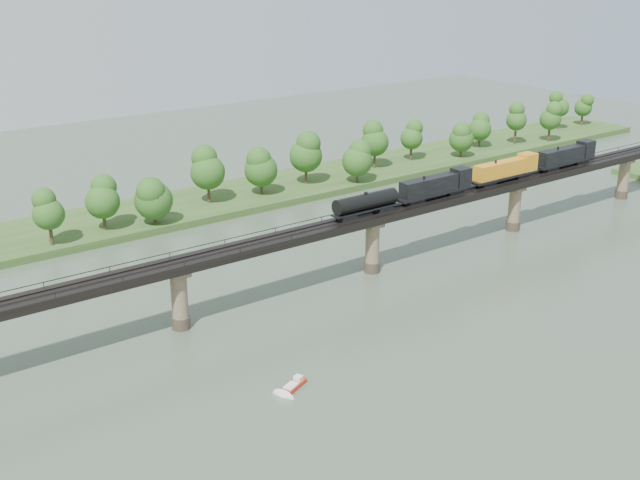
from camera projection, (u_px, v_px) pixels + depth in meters
ground at (493, 328)px, 128.37m from camera, size 400.00×400.00×0.00m
far_bank at (223, 200)px, 192.05m from camera, size 300.00×24.00×1.60m
bridge at (372, 245)px, 149.09m from camera, size 236.00×30.00×11.50m
bridge_superstructure at (373, 212)px, 146.94m from camera, size 220.00×4.90×0.75m
far_treeline at (200, 177)px, 181.32m from camera, size 289.06×17.54×13.60m
freight_train at (483, 176)px, 162.69m from camera, size 74.17×2.89×5.10m
motorboat at (294, 385)px, 110.68m from camera, size 4.73×3.23×1.25m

